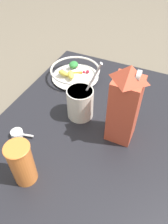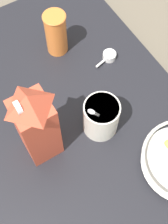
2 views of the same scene
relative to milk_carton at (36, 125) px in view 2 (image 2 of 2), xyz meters
The scene contains 6 objects.
ground_plane 0.21m from the milk_carton, 135.57° to the right, with size 6.00×6.00×0.00m, color #665B4C.
countertop 0.19m from the milk_carton, 135.57° to the right, with size 1.07×1.07×0.04m.
milk_carton is the anchor object (origin of this frame).
yogurt_tub 0.20m from the milk_carton, 79.29° to the left, with size 0.11×0.13×0.24m.
drinking_cup 0.37m from the milk_carton, 143.87° to the left, with size 0.08×0.08×0.16m.
measuring_scoop 0.41m from the milk_carton, 115.80° to the left, with size 0.05×0.09×0.02m.
Camera 2 is at (0.39, -0.02, 0.92)m, focal length 50.00 mm.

